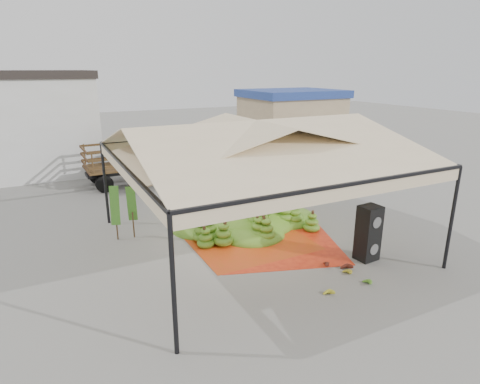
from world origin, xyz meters
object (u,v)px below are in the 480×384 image
vendor (221,183)px  truck_right (282,148)px  banana_heap (250,208)px  truck_left (152,156)px  speaker_stack (368,233)px

vendor → truck_right: truck_right is taller
banana_heap → truck_right: 7.65m
banana_heap → truck_left: (-1.59, 7.53, 0.65)m
vendor → truck_left: 4.87m
banana_heap → vendor: size_ratio=3.60×
truck_left → truck_right: 6.84m
vendor → speaker_stack: bearing=79.5°
banana_heap → vendor: vendor is taller
vendor → truck_right: 5.54m
vendor → truck_left: truck_left is taller
banana_heap → vendor: (0.21, 3.03, 0.18)m
banana_heap → truck_right: truck_right is taller
truck_right → banana_heap: bearing=-142.1°
speaker_stack → vendor: size_ratio=1.06×
speaker_stack → truck_left: (-3.36, 11.62, 0.42)m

